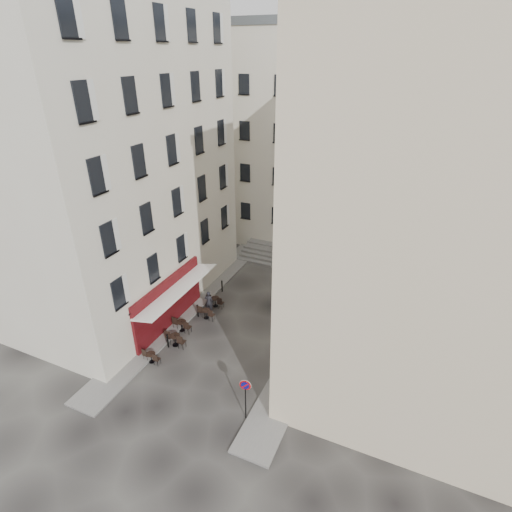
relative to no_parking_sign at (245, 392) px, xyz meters
The scene contains 18 objects.
ground 5.47m from the no_parking_sign, 131.16° to the left, with size 90.00×90.00×0.00m, color black.
sidewalk_left 11.31m from the no_parking_sign, 135.03° to the left, with size 2.00×22.00×0.12m, color slate.
sidewalk_right 7.19m from the no_parking_sign, 81.02° to the left, with size 2.00×18.00×0.12m, color slate.
building_left 17.72m from the no_parking_sign, 153.61° to the left, with size 12.20×16.20×20.60m.
building_right 12.73m from the no_parking_sign, 46.23° to the left, with size 12.20×14.20×18.60m.
building_back 24.51m from the no_parking_sign, 100.90° to the left, with size 18.20×10.20×18.60m.
cafe_storefront 9.15m from the no_parking_sign, 147.61° to the left, with size 1.74×7.30×3.50m.
stone_steps 16.88m from the no_parking_sign, 101.69° to the left, with size 9.00×3.15×0.80m.
bollard_near 7.37m from the no_parking_sign, 156.47° to the left, with size 0.12×0.12×0.98m.
bollard_mid 9.32m from the no_parking_sign, 136.14° to the left, with size 0.12×0.12×0.98m.
bollard_far 12.00m from the no_parking_sign, 123.93° to the left, with size 0.12×0.12×0.98m.
no_parking_sign is the anchor object (origin of this frame).
bistro_table_a 7.02m from the no_parking_sign, 168.33° to the left, with size 1.15×0.54×0.81m.
bistro_table_b 7.21m from the no_parking_sign, 152.91° to the left, with size 1.39×0.65×0.98m.
bistro_table_c 8.30m from the no_parking_sign, 145.61° to the left, with size 1.33×0.62×0.94m.
bistro_table_d 8.92m from the no_parking_sign, 132.96° to the left, with size 1.25×0.59×0.88m.
bistro_table_e 10.14m from the no_parking_sign, 127.65° to the left, with size 1.29×0.60×0.91m.
pedestrian 9.62m from the no_parking_sign, 130.79° to the left, with size 0.59×0.39×1.63m, color black.
Camera 1 is at (9.57, -16.48, 16.33)m, focal length 28.00 mm.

